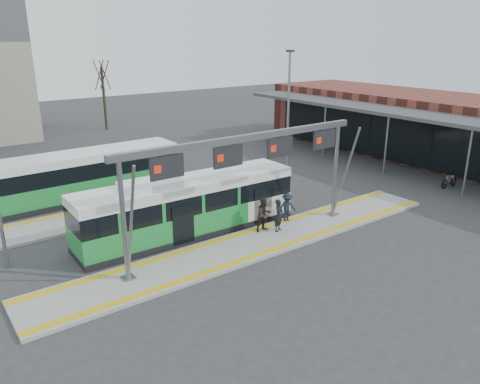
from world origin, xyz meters
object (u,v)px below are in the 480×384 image
object	(u,v)px
hero_bus	(188,207)
passenger_a	(279,215)
passenger_c	(287,207)
gantry	(250,157)
passenger_b	(264,215)

from	to	relation	value
hero_bus	passenger_a	size ratio (longest dim) A/B	6.86
passenger_c	gantry	bearing A→B (deg)	-156.92
hero_bus	gantry	bearing A→B (deg)	-57.88
passenger_b	passenger_a	bearing A→B (deg)	-34.61
gantry	passenger_b	world-z (taller)	gantry
passenger_a	gantry	bearing A→B (deg)	159.31
passenger_b	passenger_c	world-z (taller)	passenger_b
gantry	passenger_c	size ratio (longest dim) A/B	8.36
passenger_c	passenger_a	bearing A→B (deg)	-141.24
gantry	hero_bus	world-z (taller)	gantry
gantry	passenger_a	size ratio (longest dim) A/B	7.81
passenger_a	passenger_b	bearing A→B (deg)	118.78
gantry	passenger_a	world-z (taller)	gantry
hero_bus	passenger_b	size ratio (longest dim) A/B	6.59
hero_bus	passenger_c	world-z (taller)	hero_bus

